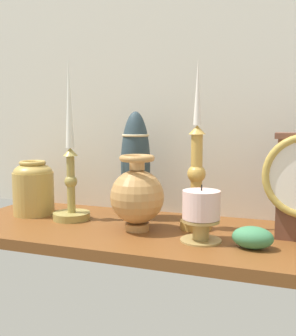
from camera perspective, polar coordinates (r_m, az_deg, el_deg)
ground_plane at (r=91.44cm, az=1.96°, el=-9.59°), size 100.00×36.00×2.40cm
back_wall at (r=105.83cm, az=5.21°, el=11.04°), size 120.00×2.00×65.00cm
candlestick_tall_left at (r=100.17cm, az=-11.04°, el=-0.89°), size 9.25×9.25×39.67cm
candlestick_tall_center at (r=90.30cm, az=6.98°, el=-0.91°), size 7.22×7.22×38.22cm
brass_vase_bulbous at (r=89.05cm, az=-1.58°, el=-3.93°), size 12.17×12.17×17.06cm
brass_vase_jar at (r=108.80cm, az=-16.15°, el=-2.59°), size 10.61×10.61×14.21cm
pillar_candle_front at (r=82.01cm, az=7.64°, el=-6.36°), size 8.46×8.46×11.72cm
tall_ceramic_vase at (r=99.71cm, az=-1.80°, el=0.46°), size 7.40×7.40×26.94cm
ivy_sprig at (r=80.30cm, az=14.80°, el=-9.63°), size 7.94×5.56×4.33cm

